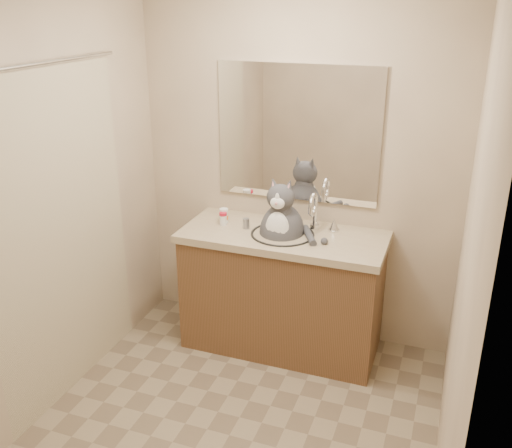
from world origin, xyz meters
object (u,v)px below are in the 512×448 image
at_px(cat, 282,229).
at_px(pill_bottle_redcap, 223,219).
at_px(pill_bottle_orange, 224,216).
at_px(grey_canister, 246,223).

height_order(cat, pill_bottle_redcap, cat).
height_order(cat, pill_bottle_orange, cat).
bearing_deg(grey_canister, cat, 0.85).
relative_size(cat, pill_bottle_redcap, 6.68).
distance_m(cat, grey_canister, 0.25).
bearing_deg(cat, pill_bottle_orange, 173.43).
bearing_deg(grey_canister, pill_bottle_orange, 166.30).
relative_size(cat, grey_canister, 8.46).
distance_m(pill_bottle_orange, grey_canister, 0.18).
height_order(pill_bottle_redcap, grey_canister, pill_bottle_redcap).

